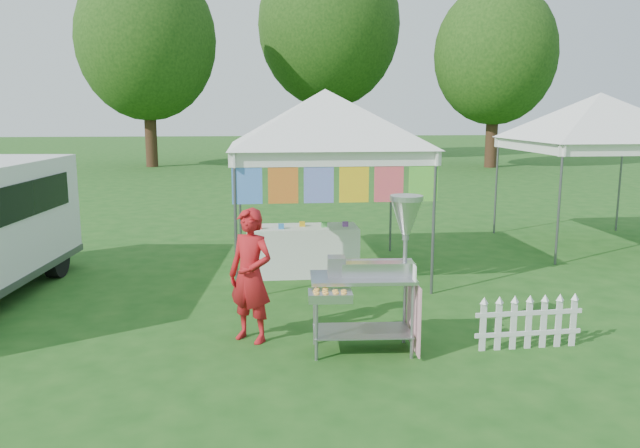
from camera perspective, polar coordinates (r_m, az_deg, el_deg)
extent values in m
plane|color=#1A4D16|center=(7.17, 3.68, -11.48)|extent=(120.00, 120.00, 0.00)
cylinder|color=#59595E|center=(8.79, -7.71, -0.32)|extent=(0.04, 0.04, 2.10)
cylinder|color=#59595E|center=(9.16, 10.34, 0.03)|extent=(0.04, 0.04, 2.10)
cylinder|color=#59595E|center=(11.60, -7.33, 2.26)|extent=(0.04, 0.04, 2.10)
cylinder|color=#59595E|center=(11.87, 6.51, 2.47)|extent=(0.04, 0.04, 2.10)
cube|color=white|center=(8.74, 1.53, 5.99)|extent=(3.00, 0.03, 0.22)
cube|color=white|center=(11.56, -0.34, 7.06)|extent=(3.00, 0.03, 0.22)
pyramid|color=white|center=(10.13, 0.48, 12.25)|extent=(4.24, 4.24, 0.90)
cylinder|color=#59595E|center=(8.74, 1.53, 6.51)|extent=(3.00, 0.03, 0.03)
cube|color=blue|center=(8.69, -6.70, 4.11)|extent=(0.42, 0.01, 0.70)
cube|color=red|center=(8.70, -3.40, 4.16)|extent=(0.42, 0.01, 0.70)
cube|color=#B01BC3|center=(8.74, -0.11, 4.21)|extent=(0.42, 0.01, 0.70)
cube|color=orange|center=(8.80, 3.14, 4.24)|extent=(0.42, 0.01, 0.70)
cube|color=#DE1B81|center=(8.90, 6.33, 4.26)|extent=(0.42, 0.01, 0.70)
cube|color=green|center=(9.02, 9.44, 4.26)|extent=(0.42, 0.01, 0.70)
cylinder|color=#59595E|center=(11.52, 21.02, 1.60)|extent=(0.04, 0.04, 2.10)
cylinder|color=#59595E|center=(14.09, 15.81, 3.38)|extent=(0.04, 0.04, 2.10)
cylinder|color=#59595E|center=(15.37, 25.71, 3.30)|extent=(0.04, 0.04, 2.10)
cube|color=white|center=(14.60, 21.22, 7.05)|extent=(3.00, 0.03, 0.22)
pyramid|color=white|center=(13.34, 24.32, 10.90)|extent=(4.24, 4.24, 0.90)
cylinder|color=#311A11|center=(30.95, -15.24, 8.73)|extent=(0.56, 0.56, 3.96)
ellipsoid|color=#355F1A|center=(31.11, -15.59, 15.87)|extent=(6.40, 6.40, 7.36)
cylinder|color=#311A11|center=(34.81, 0.81, 9.96)|extent=(0.56, 0.56, 4.84)
ellipsoid|color=#355F1A|center=(35.10, 0.83, 17.70)|extent=(7.60, 7.60, 8.74)
cylinder|color=#311A11|center=(30.67, 15.44, 8.30)|extent=(0.56, 0.56, 3.52)
ellipsoid|color=#355F1A|center=(30.76, 15.75, 14.71)|extent=(5.60, 5.60, 6.44)
cylinder|color=gray|center=(6.76, -0.34, -8.99)|extent=(0.04, 0.04, 0.85)
cylinder|color=gray|center=(6.88, 8.45, -8.76)|extent=(0.04, 0.04, 0.85)
cylinder|color=gray|center=(7.20, -0.49, -7.75)|extent=(0.04, 0.04, 0.85)
cylinder|color=gray|center=(7.31, 7.74, -7.57)|extent=(0.04, 0.04, 0.85)
cube|color=gray|center=(7.08, 3.85, -9.73)|extent=(1.11, 0.60, 0.01)
cube|color=#B7B7BC|center=(6.89, 3.91, -4.90)|extent=(1.17, 0.64, 0.04)
cube|color=#B7B7BC|center=(6.94, 5.28, -4.06)|extent=(0.82, 0.28, 0.14)
cube|color=gray|center=(6.88, 1.52, -3.85)|extent=(0.20, 0.22, 0.21)
cylinder|color=gray|center=(6.91, 7.83, -1.30)|extent=(0.05, 0.05, 0.85)
cone|color=#B7B7BC|center=(6.87, 7.88, 0.64)|extent=(0.36, 0.36, 0.38)
cylinder|color=#B7B7BC|center=(6.83, 7.92, 2.37)|extent=(0.38, 0.38, 0.06)
cube|color=#B7B7BC|center=(6.54, 0.94, -6.59)|extent=(0.47, 0.31, 0.09)
cube|color=pink|center=(7.10, 8.57, -8.13)|extent=(0.06, 0.71, 0.77)
cube|color=white|center=(6.69, 8.65, -4.46)|extent=(0.02, 0.13, 0.17)
imported|color=#A9141A|center=(7.27, -6.36, -4.70)|extent=(0.68, 0.64, 1.57)
cube|color=silver|center=(11.64, -25.85, -0.23)|extent=(1.80, 0.82, 0.83)
cube|color=black|center=(9.87, -24.80, 2.18)|extent=(0.27, 2.52, 0.51)
cube|color=black|center=(11.85, -25.41, 3.35)|extent=(1.56, 0.18, 0.51)
cylinder|color=black|center=(10.94, -22.96, -2.90)|extent=(0.26, 0.64, 0.63)
cube|color=silver|center=(7.29, 14.67, -9.11)|extent=(0.07, 0.02, 0.56)
cube|color=silver|center=(7.36, 15.98, -8.98)|extent=(0.07, 0.02, 0.56)
cube|color=silver|center=(7.43, 17.27, -8.86)|extent=(0.07, 0.02, 0.56)
cube|color=silver|center=(7.51, 18.53, -8.73)|extent=(0.07, 0.02, 0.56)
cube|color=silver|center=(7.59, 19.76, -8.61)|extent=(0.07, 0.02, 0.56)
cube|color=silver|center=(7.67, 20.96, -8.48)|extent=(0.07, 0.02, 0.56)
cube|color=silver|center=(7.76, 22.14, -8.35)|extent=(0.07, 0.02, 0.56)
cube|color=silver|center=(7.54, 18.48, -9.45)|extent=(1.26, 0.07, 0.05)
cube|color=silver|center=(7.46, 18.59, -7.72)|extent=(1.26, 0.07, 0.05)
cube|color=white|center=(10.23, -1.62, -2.44)|extent=(1.80, 0.70, 0.80)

